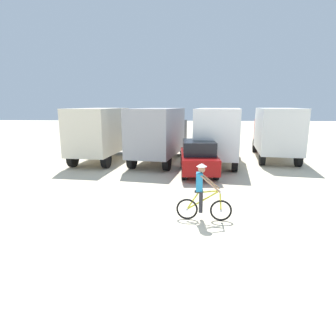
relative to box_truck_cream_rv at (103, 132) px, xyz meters
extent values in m
plane|color=beige|center=(4.20, -10.88, -1.87)|extent=(120.00, 120.00, 0.00)
cube|color=beige|center=(-0.06, -0.57, 0.13)|extent=(2.90, 5.41, 2.70)
cube|color=#4C6B9E|center=(0.28, 2.81, -0.37)|extent=(2.34, 1.71, 2.00)
cube|color=black|center=(0.34, 3.51, -0.02)|extent=(2.02, 0.28, 0.80)
cylinder|color=black|center=(-0.75, 2.81, -1.37)|extent=(0.42, 1.03, 1.00)
cylinder|color=black|center=(1.28, 2.61, -1.37)|extent=(0.42, 1.03, 1.00)
cylinder|color=black|center=(-1.24, -2.16, -1.37)|extent=(0.42, 1.03, 1.00)
cylinder|color=black|center=(0.79, -2.35, -1.37)|extent=(0.42, 1.03, 1.00)
cube|color=#9E9EA3|center=(3.61, -0.95, 0.13)|extent=(3.29, 5.55, 2.70)
cube|color=#2D2D33|center=(4.22, 2.40, -0.37)|extent=(2.43, 1.87, 2.00)
cube|color=black|center=(4.34, 3.08, -0.02)|extent=(2.01, 0.44, 0.80)
cylinder|color=black|center=(3.20, 2.48, -1.37)|extent=(0.49, 1.04, 1.00)
cylinder|color=black|center=(5.20, 2.11, -1.37)|extent=(0.49, 1.04, 1.00)
cylinder|color=black|center=(2.30, -2.43, -1.37)|extent=(0.49, 1.04, 1.00)
cylinder|color=black|center=(4.31, -2.80, -1.37)|extent=(0.49, 1.04, 1.00)
cube|color=white|center=(7.26, -1.01, 0.13)|extent=(3.17, 5.51, 2.70)
cube|color=silver|center=(7.78, 2.35, -0.37)|extent=(2.40, 1.82, 2.00)
cube|color=black|center=(7.89, 3.04, -0.02)|extent=(2.01, 0.39, 0.80)
cylinder|color=black|center=(6.76, 2.41, -1.37)|extent=(0.47, 1.04, 1.00)
cylinder|color=black|center=(8.77, 2.10, -1.37)|extent=(0.47, 1.04, 1.00)
cylinder|color=black|center=(5.99, -2.52, -1.37)|extent=(0.47, 1.04, 1.00)
cylinder|color=black|center=(8.01, -2.83, -1.37)|extent=(0.47, 1.04, 1.00)
cube|color=white|center=(11.20, 0.52, 0.13)|extent=(3.15, 5.50, 2.70)
cube|color=#B21E1E|center=(11.71, 3.88, -0.37)|extent=(2.40, 1.81, 2.00)
cube|color=black|center=(11.81, 4.57, -0.02)|extent=(2.01, 0.38, 0.80)
cylinder|color=black|center=(10.69, 3.93, -1.37)|extent=(0.47, 1.04, 1.00)
cylinder|color=black|center=(12.70, 3.63, -1.37)|extent=(0.47, 1.04, 1.00)
cylinder|color=black|center=(9.94, -1.00, -1.37)|extent=(0.47, 1.04, 1.00)
cylinder|color=black|center=(11.96, -1.31, -1.37)|extent=(0.47, 1.04, 1.00)
cube|color=maroon|center=(6.00, -3.43, -1.17)|extent=(1.88, 4.25, 0.76)
cube|color=black|center=(6.00, -3.58, -0.45)|extent=(1.66, 2.14, 0.68)
cylinder|color=black|center=(5.18, -2.15, -1.55)|extent=(0.24, 0.65, 0.64)
cylinder|color=black|center=(6.74, -2.11, -1.55)|extent=(0.24, 0.65, 0.64)
cylinder|color=black|center=(5.25, -4.75, -1.55)|extent=(0.24, 0.65, 0.64)
cylinder|color=black|center=(6.81, -4.71, -1.55)|extent=(0.24, 0.65, 0.64)
torus|color=black|center=(6.42, -9.73, -1.53)|extent=(0.68, 0.10, 0.68)
cylinder|color=silver|center=(6.42, -9.73, -1.53)|extent=(0.08, 0.08, 0.08)
torus|color=black|center=(5.37, -9.67, -1.53)|extent=(0.68, 0.10, 0.68)
cylinder|color=silver|center=(5.37, -9.67, -1.53)|extent=(0.08, 0.08, 0.08)
cylinder|color=gold|center=(5.87, -9.70, -1.21)|extent=(1.03, 0.11, 0.68)
cylinder|color=gold|center=(6.04, -9.71, -0.93)|extent=(0.66, 0.09, 0.13)
cylinder|color=gold|center=(5.54, -9.68, -1.25)|extent=(0.39, 0.07, 0.59)
cylinder|color=gold|center=(6.39, -9.73, -1.21)|extent=(0.10, 0.06, 0.64)
cylinder|color=silver|center=(6.37, -9.73, -0.89)|extent=(0.07, 0.52, 0.04)
cube|color=black|center=(5.71, -9.69, -0.94)|extent=(0.25, 0.13, 0.06)
cube|color=teal|center=(5.73, -9.69, -0.63)|extent=(0.22, 0.33, 0.56)
sphere|color=#A87A5B|center=(5.79, -9.69, -0.23)|extent=(0.22, 0.22, 0.22)
cone|color=silver|center=(5.79, -9.69, -0.10)|extent=(0.32, 0.32, 0.10)
cylinder|color=#26262B|center=(5.80, -9.56, -1.24)|extent=(0.12, 0.12, 0.66)
cylinder|color=#26262B|center=(5.78, -9.82, -1.24)|extent=(0.12, 0.12, 0.66)
cylinder|color=#A87A5B|center=(6.08, -9.53, -0.65)|extent=(0.63, 0.06, 0.53)
cylinder|color=#A87A5B|center=(6.06, -9.89, -0.65)|extent=(0.63, 0.13, 0.53)
camera|label=1|loc=(5.26, -18.14, 1.65)|focal=30.47mm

